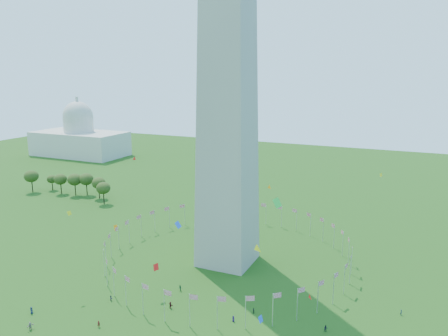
{
  "coord_description": "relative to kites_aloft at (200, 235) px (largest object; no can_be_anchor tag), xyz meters",
  "views": [
    {
      "loc": [
        54.77,
        -75.45,
        62.41
      ],
      "look_at": [
        5.4,
        35.0,
        35.74
      ],
      "focal_mm": 35.0,
      "sensor_mm": 36.0,
      "label": 1
    }
  ],
  "objects": [
    {
      "name": "kites_aloft",
      "position": [
        0.0,
        0.0,
        0.0
      ],
      "size": [
        106.24,
        84.51,
        32.93
      ],
      "color": "yellow",
      "rests_on": "ground"
    },
    {
      "name": "tree_line_west",
      "position": [
        -108.51,
        67.73,
        -14.14
      ],
      "size": [
        55.5,
        15.81,
        11.59
      ],
      "color": "#3B531B",
      "rests_on": "ground"
    },
    {
      "name": "capitol_building",
      "position": [
        -183.78,
        157.1,
        3.44
      ],
      "size": [
        70.0,
        35.0,
        46.0
      ],
      "primitive_type": null,
      "color": "beige",
      "rests_on": "ground"
    },
    {
      "name": "flag_ring",
      "position": [
        -3.78,
        27.1,
        -15.06
      ],
      "size": [
        80.24,
        80.24,
        9.0
      ],
      "color": "silver",
      "rests_on": "ground"
    }
  ]
}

